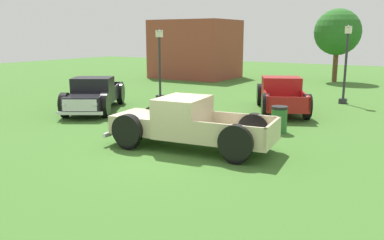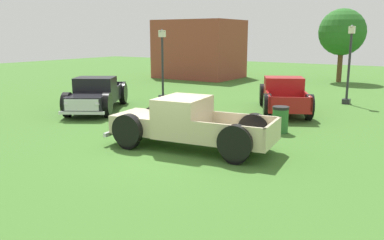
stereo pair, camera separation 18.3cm
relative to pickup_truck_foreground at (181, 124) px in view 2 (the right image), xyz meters
name	(u,v)px [view 2 (the right image)]	position (x,y,z in m)	size (l,w,h in m)	color
ground_plane	(170,151)	(-0.05, -0.54, -0.75)	(80.00, 80.00, 0.00)	#3D6B28
pickup_truck_foreground	(181,124)	(0.00, 0.00, 0.00)	(5.37, 2.59, 1.58)	#C6B793
pickup_truck_behind_left	(283,95)	(0.43, 7.72, -0.01)	(3.84, 5.36, 1.56)	maroon
pickup_truck_behind_right	(95,95)	(-6.67, 2.86, -0.01)	(4.17, 5.29, 1.56)	black
lamp_post_near	(163,63)	(-6.15, 7.27, 1.21)	(0.36, 0.36, 3.75)	#2D2D33
lamp_post_far	(349,63)	(2.52, 11.23, 1.31)	(0.36, 0.36, 3.93)	#2D2D33
trash_can	(280,119)	(1.90, 3.51, -0.27)	(0.59, 0.59, 0.95)	#2D6B2D
oak_tree_east	(342,32)	(-0.16, 21.10, 2.87)	(3.36, 3.36, 5.33)	brown
brick_pavilion	(199,49)	(-10.63, 18.25, 1.55)	(6.27, 4.90, 4.60)	brown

